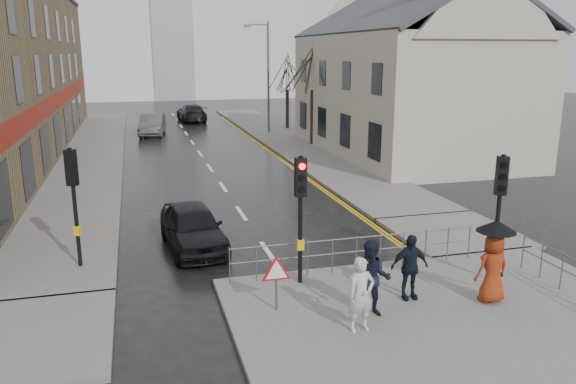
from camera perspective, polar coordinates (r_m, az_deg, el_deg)
ground at (r=14.86m, az=0.70°, el=-10.01°), size 120.00×120.00×0.00m
near_pavement at (r=13.14m, az=18.27°, el=-13.85°), size 10.00×9.00×0.14m
left_pavement at (r=36.63m, az=-19.47°, el=3.87°), size 4.00×44.00×0.14m
right_pavement at (r=39.84m, az=-0.25°, el=5.44°), size 4.00×40.00×0.14m
pavement_bridge_right at (r=19.96m, az=16.49°, el=-4.00°), size 4.00×4.20×0.14m
pavement_stub_left at (r=13.72m, az=-25.88°, el=-13.36°), size 4.00×4.20×0.14m
building_right_cream at (r=34.83m, az=11.81°, el=11.69°), size 9.00×16.40×10.10m
church_tower at (r=75.27m, az=-11.80°, el=16.05°), size 5.00×5.00×18.00m
traffic_signal_near_left at (r=14.27m, az=1.28°, el=-0.56°), size 0.28×0.27×3.40m
traffic_signal_near_right at (r=15.43m, az=20.72°, el=-0.37°), size 0.34×0.33×3.40m
traffic_signal_far_left at (r=16.53m, az=-20.99°, el=0.53°), size 0.34×0.33×3.40m
guard_railing_front at (r=15.67m, az=6.99°, el=-5.43°), size 7.14×0.04×1.00m
warning_sign at (r=13.18m, az=-1.20°, el=-8.32°), size 0.80×0.07×1.35m
street_lamp at (r=42.16m, az=-2.26°, el=12.24°), size 1.83×0.25×8.00m
tree_near at (r=36.81m, az=2.53°, el=12.64°), size 2.40×2.40×6.58m
tree_far at (r=44.64m, az=-0.07°, el=11.99°), size 2.40×2.40×5.64m
pedestrian_a at (r=12.38m, az=7.44°, el=-10.31°), size 0.65×0.46×1.67m
pedestrian_b at (r=13.08m, az=8.54°, el=-8.69°), size 1.09×1.01×1.79m
pedestrian_with_umbrella at (r=14.40m, az=20.16°, el=-6.30°), size 0.96×0.96×2.06m
pedestrian_d at (r=14.12m, az=12.24°, el=-7.44°), size 0.98×0.44×1.64m
car_parked at (r=17.92m, az=-9.66°, el=-3.52°), size 2.04×4.29×1.42m
car_mid at (r=43.21m, az=-13.63°, el=6.67°), size 2.26×4.89×1.55m
car_far at (r=51.04m, az=-9.77°, el=7.93°), size 2.40×5.36×1.53m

